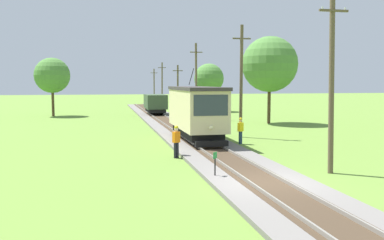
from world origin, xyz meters
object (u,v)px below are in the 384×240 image
(red_tram, at_px, (196,111))
(utility_pole_distant, at_px, (162,84))
(gravel_pile, at_px, (180,109))
(second_worker, at_px, (241,129))
(tree_left_near, at_px, (270,64))
(tree_left_far, at_px, (52,75))
(utility_pole_foreground, at_px, (332,80))
(utility_pole_near_tram, at_px, (241,80))
(utility_pole_horizon, at_px, (154,85))
(utility_pole_mid, at_px, (196,81))
(trackside_signal_marker, at_px, (215,164))
(tree_right_near, at_px, (209,78))
(track_worker, at_px, (176,140))
(utility_pole_far, at_px, (178,88))
(freight_car, at_px, (155,103))

(red_tram, xyz_separation_m, utility_pole_distant, (3.84, 44.76, 1.72))
(gravel_pile, relative_size, second_worker, 1.59)
(tree_left_near, xyz_separation_m, tree_left_far, (-22.38, 14.11, -0.95))
(utility_pole_foreground, bearing_deg, utility_pole_near_tram, 90.00)
(utility_pole_near_tram, relative_size, tree_left_near, 0.96)
(utility_pole_horizon, xyz_separation_m, second_worker, (-1.14, -58.17, -2.58))
(utility_pole_mid, bearing_deg, trackside_signal_marker, -101.01)
(trackside_signal_marker, relative_size, tree_right_near, 0.17)
(red_tram, xyz_separation_m, tree_left_near, (10.02, 11.21, 3.73))
(utility_pole_horizon, height_order, track_worker, utility_pole_horizon)
(utility_pole_near_tram, xyz_separation_m, utility_pole_far, (0.00, 27.10, -0.91))
(trackside_signal_marker, distance_m, tree_left_near, 25.55)
(utility_pole_horizon, xyz_separation_m, track_worker, (-6.22, -62.33, -2.58))
(utility_pole_far, relative_size, gravel_pile, 2.30)
(trackside_signal_marker, bearing_deg, red_tram, 81.52)
(utility_pole_far, distance_m, track_worker, 35.20)
(trackside_signal_marker, distance_m, tree_right_near, 41.70)
(track_worker, distance_m, tree_left_near, 21.50)
(utility_pole_near_tram, relative_size, utility_pole_mid, 0.99)
(utility_pole_mid, relative_size, tree_left_far, 1.19)
(freight_car, height_order, second_worker, freight_car)
(red_tram, distance_m, utility_pole_foreground, 11.53)
(utility_pole_near_tram, distance_m, utility_pole_distant, 42.95)
(utility_pole_distant, height_order, second_worker, utility_pole_distant)
(utility_pole_foreground, xyz_separation_m, utility_pole_horizon, (0.00, 67.36, -0.68))
(utility_pole_horizon, bearing_deg, tree_left_far, -117.33)
(tree_left_far, bearing_deg, utility_pole_far, 12.50)
(utility_pole_far, bearing_deg, utility_pole_horizon, 90.00)
(tree_left_near, bearing_deg, utility_pole_near_tram, -123.30)
(tree_left_far, bearing_deg, freight_car, -9.48)
(utility_pole_distant, bearing_deg, utility_pole_far, -90.00)
(red_tram, distance_m, tree_left_near, 15.49)
(track_worker, relative_size, second_worker, 1.00)
(utility_pole_horizon, height_order, tree_right_near, utility_pole_horizon)
(utility_pole_mid, bearing_deg, tree_left_far, 153.33)
(red_tram, height_order, second_worker, red_tram)
(red_tram, height_order, tree_right_near, tree_right_near)
(utility_pole_near_tram, relative_size, utility_pole_far, 1.28)
(gravel_pile, xyz_separation_m, tree_right_near, (4.18, 0.26, 4.24))
(utility_pole_far, bearing_deg, utility_pole_foreground, -90.00)
(tree_right_near, bearing_deg, utility_pole_distant, 106.58)
(utility_pole_foreground, relative_size, trackside_signal_marker, 7.02)
(track_worker, xyz_separation_m, tree_left_far, (-9.98, 30.97, 3.99))
(utility_pole_distant, height_order, gravel_pile, utility_pole_distant)
(trackside_signal_marker, distance_m, track_worker, 5.33)
(utility_pole_far, distance_m, utility_pole_horizon, 27.77)
(tree_left_near, bearing_deg, utility_pole_mid, 135.95)
(utility_pole_mid, height_order, second_worker, utility_pole_mid)
(utility_pole_near_tram, distance_m, tree_left_far, 28.56)
(freight_car, bearing_deg, utility_pole_mid, -57.66)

